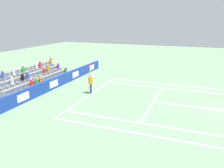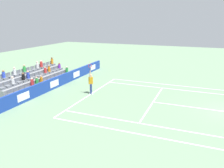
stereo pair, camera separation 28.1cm
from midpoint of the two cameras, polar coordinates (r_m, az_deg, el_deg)
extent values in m
cube|color=white|center=(20.06, -4.83, -2.45)|extent=(10.97, 0.10, 0.01)
cube|color=white|center=(18.36, 10.71, -4.45)|extent=(8.23, 0.10, 0.01)
cube|color=white|center=(18.08, 20.72, -5.57)|extent=(0.10, 6.40, 0.01)
cube|color=white|center=(14.56, 9.14, -9.97)|extent=(0.10, 11.89, 0.01)
cube|color=white|center=(22.16, 14.03, -1.09)|extent=(0.10, 11.89, 0.01)
cube|color=white|center=(13.37, 7.76, -12.40)|extent=(0.10, 11.89, 0.01)
cube|color=white|center=(23.46, 14.52, -0.18)|extent=(0.10, 11.89, 0.01)
cube|color=white|center=(20.02, -4.57, -2.48)|extent=(0.10, 0.20, 0.01)
cube|color=#193899|center=(21.91, -14.10, 0.15)|extent=(20.02, 0.20, 1.06)
cube|color=white|center=(28.51, -4.49, 4.20)|extent=(1.28, 0.01, 0.60)
cube|color=white|center=(25.08, -8.56, 2.44)|extent=(1.28, 0.01, 0.60)
cube|color=white|center=(21.85, -13.86, 0.12)|extent=(1.28, 0.01, 0.60)
cube|color=white|center=(18.91, -20.90, -2.95)|extent=(1.28, 0.01, 0.60)
cylinder|color=navy|center=(20.09, -4.85, -1.08)|extent=(0.16, 0.16, 0.90)
cylinder|color=navy|center=(19.86, -4.94, -1.29)|extent=(0.16, 0.16, 0.90)
cube|color=white|center=(20.21, -4.83, -2.20)|extent=(0.20, 0.29, 0.08)
cube|color=white|center=(19.99, -4.91, -2.41)|extent=(0.20, 0.29, 0.08)
cube|color=orange|center=(19.77, -4.95, 0.89)|extent=(0.33, 0.41, 0.60)
sphere|color=#D3A884|center=(19.65, -4.98, 2.19)|extent=(0.24, 0.24, 0.24)
cylinder|color=#D3A884|center=(19.41, -5.07, 2.46)|extent=(0.09, 0.09, 0.62)
cylinder|color=#D3A884|center=(19.97, -4.73, 1.11)|extent=(0.09, 0.09, 0.56)
cylinder|color=black|center=(19.31, -5.11, 3.76)|extent=(0.04, 0.04, 0.28)
torus|color=red|center=(19.25, -5.13, 4.58)|extent=(0.13, 0.30, 0.31)
sphere|color=#D1E533|center=(19.20, -5.15, 5.39)|extent=(0.07, 0.07, 0.07)
cube|color=gray|center=(22.63, -16.25, -0.35)|extent=(8.68, 0.95, 0.42)
cube|color=slate|center=(25.71, -10.81, 2.64)|extent=(0.48, 0.44, 0.20)
cube|color=slate|center=(25.77, -11.21, 3.22)|extent=(0.48, 0.04, 0.30)
cube|color=slate|center=(25.21, -11.57, 2.34)|extent=(0.48, 0.44, 0.20)
cube|color=slate|center=(25.26, -11.98, 2.92)|extent=(0.48, 0.04, 0.30)
cube|color=slate|center=(24.71, -12.35, 2.02)|extent=(0.48, 0.44, 0.20)
cube|color=slate|center=(24.77, -12.77, 2.62)|extent=(0.48, 0.04, 0.30)
cube|color=slate|center=(24.22, -13.17, 1.68)|extent=(0.48, 0.44, 0.20)
cube|color=slate|center=(24.28, -13.60, 2.30)|extent=(0.48, 0.04, 0.30)
cube|color=slate|center=(23.73, -14.02, 1.34)|extent=(0.48, 0.44, 0.20)
cube|color=slate|center=(23.79, -14.45, 1.96)|extent=(0.48, 0.04, 0.30)
cube|color=slate|center=(23.25, -14.91, 0.97)|extent=(0.48, 0.44, 0.20)
cube|color=slate|center=(23.31, -15.35, 1.61)|extent=(0.48, 0.04, 0.30)
cube|color=slate|center=(22.78, -15.83, 0.60)|extent=(0.48, 0.44, 0.20)
cube|color=slate|center=(22.84, -16.28, 1.25)|extent=(0.48, 0.04, 0.30)
cube|color=slate|center=(22.32, -16.80, 0.20)|extent=(0.48, 0.44, 0.20)
cube|color=slate|center=(22.38, -17.25, 0.87)|extent=(0.48, 0.04, 0.30)
cube|color=slate|center=(21.86, -17.80, -0.21)|extent=(0.48, 0.44, 0.20)
cube|color=slate|center=(21.92, -18.26, 0.48)|extent=(0.48, 0.04, 0.30)
cube|color=slate|center=(21.41, -18.84, -0.64)|extent=(0.48, 0.44, 0.20)
cube|color=slate|center=(21.47, -19.31, 0.06)|extent=(0.48, 0.04, 0.30)
cube|color=slate|center=(20.97, -19.93, -1.08)|extent=(0.48, 0.44, 0.20)
cube|color=slate|center=(21.03, -20.41, -0.37)|extent=(0.48, 0.04, 0.30)
cube|color=slate|center=(20.53, -21.07, -1.54)|extent=(0.48, 0.44, 0.20)
cube|color=slate|center=(20.60, -21.55, -0.81)|extent=(0.48, 0.04, 0.30)
cube|color=slate|center=(20.11, -22.26, -2.03)|extent=(0.48, 0.44, 0.20)
cube|color=slate|center=(20.18, -22.74, -1.28)|extent=(0.48, 0.04, 0.30)
cube|color=slate|center=(19.70, -23.49, -2.53)|extent=(0.48, 0.44, 0.20)
cube|color=slate|center=(19.77, -23.98, -1.77)|extent=(0.48, 0.04, 0.30)
cube|color=gray|center=(23.16, -18.14, 0.40)|extent=(8.68, 0.95, 0.84)
cube|color=slate|center=(26.14, -12.62, 3.70)|extent=(0.48, 0.44, 0.20)
cube|color=slate|center=(26.20, -13.01, 4.27)|extent=(0.48, 0.04, 0.30)
cube|color=slate|center=(25.65, -13.40, 3.42)|extent=(0.48, 0.44, 0.20)
cube|color=slate|center=(25.71, -13.80, 3.99)|extent=(0.48, 0.04, 0.30)
cube|color=slate|center=(25.16, -14.20, 3.13)|extent=(0.48, 0.44, 0.20)
cube|color=slate|center=(25.22, -14.61, 3.71)|extent=(0.48, 0.04, 0.30)
cube|color=slate|center=(24.68, -15.04, 2.82)|extent=(0.48, 0.44, 0.20)
cube|color=slate|center=(24.74, -15.46, 3.42)|extent=(0.48, 0.04, 0.30)
cube|color=slate|center=(24.20, -15.92, 2.50)|extent=(0.48, 0.44, 0.20)
cube|color=slate|center=(24.27, -16.34, 3.11)|extent=(0.48, 0.04, 0.30)
cube|color=slate|center=(23.73, -16.82, 2.17)|extent=(0.48, 0.44, 0.20)
cube|color=slate|center=(23.80, -17.25, 2.79)|extent=(0.48, 0.04, 0.30)
cube|color=slate|center=(23.26, -17.77, 1.82)|extent=(0.48, 0.44, 0.20)
cube|color=slate|center=(23.33, -18.20, 2.46)|extent=(0.48, 0.04, 0.30)
cube|color=slate|center=(22.81, -18.75, 1.46)|extent=(0.48, 0.44, 0.20)
cube|color=slate|center=(22.88, -19.19, 2.11)|extent=(0.48, 0.04, 0.30)
cube|color=slate|center=(22.36, -19.77, 1.08)|extent=(0.48, 0.44, 0.20)
cube|color=slate|center=(22.43, -20.21, 1.75)|extent=(0.48, 0.04, 0.30)
cube|color=slate|center=(21.92, -20.83, 0.69)|extent=(0.48, 0.44, 0.20)
cube|color=slate|center=(22.00, -21.28, 1.37)|extent=(0.48, 0.04, 0.30)
cube|color=slate|center=(21.49, -21.93, 0.28)|extent=(0.48, 0.44, 0.20)
cube|color=slate|center=(21.57, -22.39, 0.98)|extent=(0.48, 0.04, 0.30)
cube|color=slate|center=(21.07, -23.08, -0.14)|extent=(0.48, 0.44, 0.20)
cube|color=slate|center=(21.15, -23.54, 0.57)|extent=(0.48, 0.04, 0.30)
cube|color=slate|center=(20.66, -24.28, -0.58)|extent=(0.48, 0.44, 0.20)
cube|color=slate|center=(20.74, -24.74, 0.14)|extent=(0.48, 0.04, 0.30)
cube|color=slate|center=(20.26, -25.52, -1.04)|extent=(0.48, 0.44, 0.20)
cube|color=slate|center=(20.34, -25.99, -0.30)|extent=(0.48, 0.04, 0.30)
cube|color=gray|center=(23.72, -19.95, 1.11)|extent=(8.68, 0.95, 1.26)
cube|color=slate|center=(26.60, -14.37, 4.72)|extent=(0.48, 0.44, 0.20)
cube|color=slate|center=(26.68, -14.75, 5.27)|extent=(0.48, 0.04, 0.30)
cube|color=slate|center=(26.12, -15.16, 4.46)|extent=(0.48, 0.44, 0.20)
cube|color=slate|center=(26.19, -15.56, 5.02)|extent=(0.48, 0.04, 0.30)
cube|color=slate|center=(25.64, -15.99, 4.19)|extent=(0.48, 0.44, 0.20)
cube|color=slate|center=(25.71, -16.39, 4.76)|extent=(0.48, 0.04, 0.30)
cube|color=slate|center=(25.16, -16.85, 3.91)|extent=(0.48, 0.44, 0.20)
cube|color=slate|center=(25.24, -17.25, 4.49)|extent=(0.48, 0.04, 0.30)
cube|color=slate|center=(24.70, -17.74, 3.62)|extent=(0.48, 0.44, 0.20)
cube|color=slate|center=(24.78, -18.15, 4.21)|extent=(0.48, 0.04, 0.30)
cube|color=slate|center=(24.24, -18.66, 3.31)|extent=(0.48, 0.44, 0.20)
cube|color=slate|center=(24.32, -19.08, 3.92)|extent=(0.48, 0.04, 0.30)
cube|color=slate|center=(23.78, -19.62, 2.99)|extent=(0.48, 0.44, 0.20)
cube|color=slate|center=(23.86, -20.04, 3.61)|extent=(0.48, 0.04, 0.30)
cube|color=slate|center=(23.34, -20.62, 2.66)|extent=(0.48, 0.44, 0.20)
cube|color=slate|center=(23.42, -21.04, 3.29)|extent=(0.48, 0.04, 0.30)
cube|color=slate|center=(22.90, -21.65, 2.31)|extent=(0.48, 0.44, 0.20)
cube|color=slate|center=(22.98, -22.08, 2.96)|extent=(0.48, 0.04, 0.30)
cube|color=slate|center=(22.47, -22.72, 1.96)|extent=(0.48, 0.44, 0.20)
cube|color=slate|center=(22.56, -23.16, 2.61)|extent=(0.48, 0.04, 0.30)
cube|color=slate|center=(22.05, -23.84, 1.58)|extent=(0.48, 0.44, 0.20)
cube|color=slate|center=(22.14, -24.27, 2.25)|extent=(0.48, 0.04, 0.30)
cube|color=slate|center=(21.64, -24.99, 1.19)|extent=(0.48, 0.44, 0.20)
cube|color=slate|center=(21.73, -25.43, 1.88)|extent=(0.48, 0.04, 0.30)
cylinder|color=orange|center=(22.26, -16.96, 1.02)|extent=(0.28, 0.28, 0.45)
sphere|color=#D3A884|center=(22.19, -17.03, 1.84)|extent=(0.20, 0.20, 0.20)
cylinder|color=orange|center=(26.57, -14.51, 5.52)|extent=(0.28, 0.28, 0.55)
sphere|color=brown|center=(26.51, -14.56, 6.31)|extent=(0.20, 0.20, 0.20)
cylinder|color=white|center=(21.03, -23.27, 0.70)|extent=(0.28, 0.28, 0.43)
sphere|color=beige|center=(20.95, -23.37, 1.53)|extent=(0.20, 0.20, 0.20)
cylinder|color=orange|center=(24.63, -15.19, 3.60)|extent=(0.28, 0.28, 0.48)
sphere|color=#9E7251|center=(24.57, -15.25, 4.37)|extent=(0.20, 0.20, 0.20)
cylinder|color=blue|center=(21.60, -25.19, 2.08)|extent=(0.28, 0.28, 0.49)
sphere|color=#9E7251|center=(21.53, -25.30, 2.97)|extent=(0.20, 0.20, 0.20)
cylinder|color=red|center=(25.13, -17.01, 4.72)|extent=(0.28, 0.28, 0.53)
sphere|color=beige|center=(25.06, -17.07, 5.54)|extent=(0.20, 0.20, 0.20)
cylinder|color=purple|center=(26.11, -12.75, 4.37)|extent=(0.28, 0.28, 0.42)
sphere|color=#9E7251|center=(26.05, -12.79, 5.04)|extent=(0.20, 0.20, 0.20)
cylinder|color=red|center=(21.34, -19.03, 0.32)|extent=(0.28, 0.28, 0.53)
sphere|color=beige|center=(21.25, -19.12, 1.26)|extent=(0.20, 0.20, 0.20)
cylinder|color=white|center=(22.43, -22.91, 2.84)|extent=(0.28, 0.28, 0.50)
sphere|color=beige|center=(22.36, -23.01, 3.71)|extent=(0.20, 0.20, 0.20)
cylinder|color=green|center=(25.66, -10.95, 3.41)|extent=(0.28, 0.28, 0.50)
sphere|color=beige|center=(25.59, -10.99, 4.18)|extent=(0.20, 0.20, 0.20)
cylinder|color=blue|center=(22.31, -19.95, 2.01)|extent=(0.28, 0.28, 0.53)
sphere|color=#D3A884|center=(22.23, -20.04, 2.92)|extent=(0.20, 0.20, 0.20)
cylinder|color=green|center=(23.30, -20.79, 3.50)|extent=(0.28, 0.28, 0.49)
sphere|color=#D3A884|center=(23.23, -20.88, 4.33)|extent=(0.20, 0.20, 0.20)
cylinder|color=red|center=(24.16, -16.07, 3.25)|extent=(0.28, 0.28, 0.45)
sphere|color=#D3A884|center=(24.09, -16.13, 4.00)|extent=(0.20, 0.20, 0.20)
cylinder|color=white|center=(24.66, -17.90, 4.40)|extent=(0.28, 0.28, 0.48)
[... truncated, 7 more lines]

